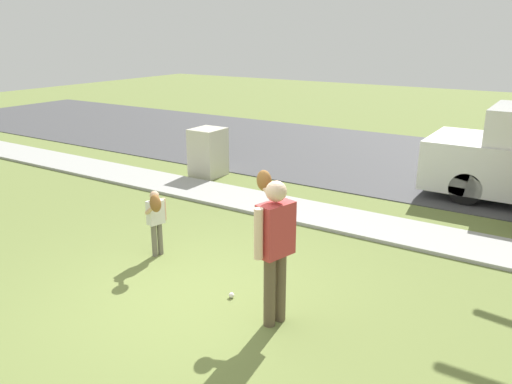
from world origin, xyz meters
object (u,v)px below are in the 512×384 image
Objects in this scene: person_child at (156,214)px; utility_cabinet at (208,152)px; person_adult at (274,237)px; baseball at (231,295)px.

person_child is 0.95× the size of utility_cabinet.
utility_cabinet reaches higher than person_child.
person_child is at bearing 1.25° from person_adult.
utility_cabinet is at bearing 133.10° from person_child.
person_adult is 1.63× the size of person_child.
person_child is 4.63m from utility_cabinet.
baseball is 0.07× the size of utility_cabinet.
utility_cabinet is (-3.85, 4.49, 0.53)m from baseball.
utility_cabinet is at bearing 130.56° from baseball.
utility_cabinet is at bearing -30.62° from person_adult.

